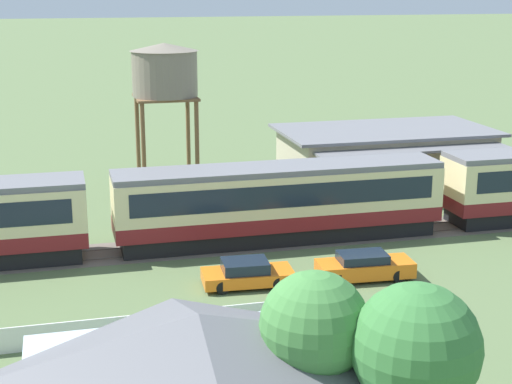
{
  "coord_description": "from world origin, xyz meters",
  "views": [
    {
      "loc": [
        -4.66,
        -39.47,
        13.59
      ],
      "look_at": [
        5.73,
        1.33,
        2.4
      ],
      "focal_mm": 55.0,
      "sensor_mm": 36.0,
      "label": 1
    }
  ],
  "objects_px": {
    "parked_car_orange": "(364,266)",
    "yard_tree_0": "(314,326)",
    "station_building": "(384,157)",
    "yard_tree_1": "(416,348)",
    "cottage_grey_roof": "(200,384)",
    "water_tower": "(165,73)",
    "passenger_train": "(284,199)",
    "parked_car_orange_2": "(247,274)"
  },
  "relations": [
    {
      "from": "parked_car_orange",
      "to": "parked_car_orange_2",
      "type": "xyz_separation_m",
      "value": [
        -5.6,
        0.57,
        -0.05
      ]
    },
    {
      "from": "cottage_grey_roof",
      "to": "yard_tree_0",
      "type": "xyz_separation_m",
      "value": [
        3.24,
        -0.66,
        1.75
      ]
    },
    {
      "from": "passenger_train",
      "to": "parked_car_orange",
      "type": "xyz_separation_m",
      "value": [
        2.06,
        -6.64,
        -1.69
      ]
    },
    {
      "from": "passenger_train",
      "to": "station_building",
      "type": "xyz_separation_m",
      "value": [
        9.99,
        9.56,
        -0.27
      ]
    },
    {
      "from": "cottage_grey_roof",
      "to": "parked_car_orange",
      "type": "relative_size",
      "value": 2.32
    },
    {
      "from": "parked_car_orange",
      "to": "yard_tree_1",
      "type": "xyz_separation_m",
      "value": [
        -4.55,
        -14.72,
        3.32
      ]
    },
    {
      "from": "passenger_train",
      "to": "water_tower",
      "type": "bearing_deg",
      "value": 112.19
    },
    {
      "from": "station_building",
      "to": "cottage_grey_roof",
      "type": "bearing_deg",
      "value": -122.31
    },
    {
      "from": "passenger_train",
      "to": "cottage_grey_roof",
      "type": "relative_size",
      "value": 5.24
    },
    {
      "from": "parked_car_orange",
      "to": "yard_tree_0",
      "type": "distance_m",
      "value": 15.18
    },
    {
      "from": "passenger_train",
      "to": "station_building",
      "type": "distance_m",
      "value": 13.83
    },
    {
      "from": "station_building",
      "to": "yard_tree_1",
      "type": "distance_m",
      "value": 33.39
    },
    {
      "from": "yard_tree_0",
      "to": "station_building",
      "type": "bearing_deg",
      "value": 63.09
    },
    {
      "from": "parked_car_orange",
      "to": "yard_tree_1",
      "type": "distance_m",
      "value": 15.76
    },
    {
      "from": "station_building",
      "to": "cottage_grey_roof",
      "type": "distance_m",
      "value": 33.83
    },
    {
      "from": "water_tower",
      "to": "parked_car_orange",
      "type": "xyz_separation_m",
      "value": [
        6.78,
        -18.23,
        -7.41
      ]
    },
    {
      "from": "parked_car_orange_2",
      "to": "yard_tree_1",
      "type": "bearing_deg",
      "value": -82.47
    },
    {
      "from": "station_building",
      "to": "water_tower",
      "type": "relative_size",
      "value": 1.45
    },
    {
      "from": "passenger_train",
      "to": "water_tower",
      "type": "relative_size",
      "value": 5.68
    },
    {
      "from": "parked_car_orange",
      "to": "yard_tree_1",
      "type": "height_order",
      "value": "yard_tree_1"
    },
    {
      "from": "passenger_train",
      "to": "parked_car_orange_2",
      "type": "height_order",
      "value": "passenger_train"
    },
    {
      "from": "water_tower",
      "to": "yard_tree_1",
      "type": "height_order",
      "value": "water_tower"
    },
    {
      "from": "passenger_train",
      "to": "yard_tree_1",
      "type": "bearing_deg",
      "value": -96.65
    },
    {
      "from": "water_tower",
      "to": "cottage_grey_roof",
      "type": "relative_size",
      "value": 0.92
    },
    {
      "from": "cottage_grey_roof",
      "to": "parked_car_orange_2",
      "type": "bearing_deg",
      "value": 70.66
    },
    {
      "from": "water_tower",
      "to": "yard_tree_1",
      "type": "relative_size",
      "value": 1.72
    },
    {
      "from": "yard_tree_0",
      "to": "passenger_train",
      "type": "bearing_deg",
      "value": 76.13
    },
    {
      "from": "water_tower",
      "to": "cottage_grey_roof",
      "type": "xyz_separation_m",
      "value": [
        -3.37,
        -30.62,
        -5.66
      ]
    },
    {
      "from": "water_tower",
      "to": "parked_car_orange",
      "type": "relative_size",
      "value": 2.14
    },
    {
      "from": "station_building",
      "to": "parked_car_orange",
      "type": "bearing_deg",
      "value": -116.08
    },
    {
      "from": "passenger_train",
      "to": "yard_tree_1",
      "type": "height_order",
      "value": "yard_tree_1"
    },
    {
      "from": "parked_car_orange",
      "to": "yard_tree_1",
      "type": "relative_size",
      "value": 0.8
    },
    {
      "from": "parked_car_orange_2",
      "to": "yard_tree_0",
      "type": "relative_size",
      "value": 0.75
    },
    {
      "from": "parked_car_orange",
      "to": "parked_car_orange_2",
      "type": "bearing_deg",
      "value": 177.65
    },
    {
      "from": "passenger_train",
      "to": "yard_tree_0",
      "type": "height_order",
      "value": "yard_tree_0"
    },
    {
      "from": "water_tower",
      "to": "yard_tree_0",
      "type": "xyz_separation_m",
      "value": [
        -0.13,
        -31.28,
        -3.91
      ]
    },
    {
      "from": "passenger_train",
      "to": "parked_car_orange_2",
      "type": "distance_m",
      "value": 7.24
    },
    {
      "from": "cottage_grey_roof",
      "to": "parked_car_orange",
      "type": "height_order",
      "value": "cottage_grey_roof"
    },
    {
      "from": "water_tower",
      "to": "yard_tree_0",
      "type": "height_order",
      "value": "water_tower"
    },
    {
      "from": "cottage_grey_roof",
      "to": "parked_car_orange_2",
      "type": "relative_size",
      "value": 2.49
    },
    {
      "from": "parked_car_orange_2",
      "to": "passenger_train",
      "type": "bearing_deg",
      "value": 63.27
    },
    {
      "from": "passenger_train",
      "to": "parked_car_orange",
      "type": "bearing_deg",
      "value": -72.78
    }
  ]
}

